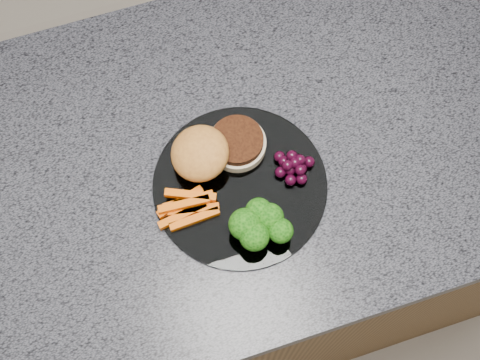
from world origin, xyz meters
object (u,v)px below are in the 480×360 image
Objects in this scene: island_cabinet at (238,235)px; burger at (213,151)px; grape_bunch at (293,166)px; plate at (240,186)px.

burger is at bearing -172.75° from island_cabinet.
burger is at bearing 151.84° from grape_bunch.
burger reaches higher than island_cabinet.
plate is 1.58× the size of burger.
grape_bunch is (0.08, -0.00, 0.02)m from plate.
island_cabinet is 7.30× the size of burger.
plate is at bearing -103.36° from island_cabinet.
grape_bunch reaches higher than island_cabinet.
island_cabinet is at bearing 138.04° from grape_bunch.
grape_bunch is at bearing -0.39° from plate.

